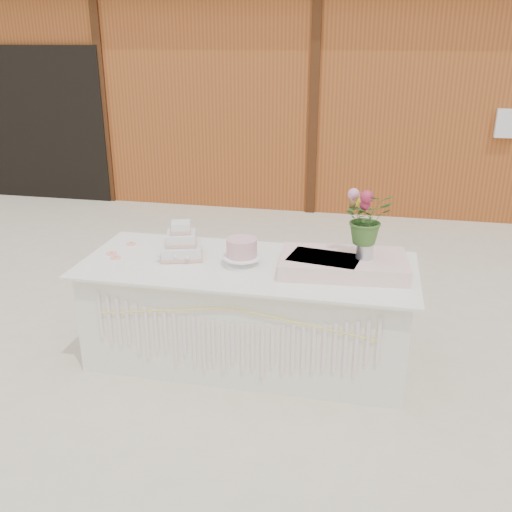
{
  "coord_description": "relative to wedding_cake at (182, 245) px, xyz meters",
  "views": [
    {
      "loc": [
        0.84,
        -3.7,
        2.28
      ],
      "look_at": [
        0.0,
        0.3,
        0.72
      ],
      "focal_mm": 40.0,
      "sensor_mm": 36.0,
      "label": 1
    }
  ],
  "objects": [
    {
      "name": "cake_table",
      "position": [
        0.51,
        -0.05,
        -0.47
      ],
      "size": [
        2.4,
        1.0,
        0.77
      ],
      "color": "silver",
      "rests_on": "ground"
    },
    {
      "name": "ground",
      "position": [
        0.51,
        -0.05,
        -0.86
      ],
      "size": [
        80.0,
        80.0,
        0.0
      ],
      "primitive_type": "plane",
      "color": "beige",
      "rests_on": "ground"
    },
    {
      "name": "pink_cake_stand",
      "position": [
        0.47,
        -0.08,
        0.02
      ],
      "size": [
        0.28,
        0.28,
        0.2
      ],
      "color": "white",
      "rests_on": "cake_table"
    },
    {
      "name": "loose_flowers",
      "position": [
        -0.54,
        0.02,
        -0.08
      ],
      "size": [
        0.25,
        0.41,
        0.02
      ],
      "primitive_type": null,
      "rotation": [
        0.0,
        0.0,
        -0.26
      ],
      "color": "pink",
      "rests_on": "cake_table"
    },
    {
      "name": "wedding_cake",
      "position": [
        0.0,
        0.0,
        0.0
      ],
      "size": [
        0.37,
        0.37,
        0.27
      ],
      "rotation": [
        0.0,
        0.0,
        0.3
      ],
      "color": "silver",
      "rests_on": "cake_table"
    },
    {
      "name": "flower_vase",
      "position": [
        1.33,
        -0.04,
        0.1
      ],
      "size": [
        0.12,
        0.12,
        0.16
      ],
      "primitive_type": "cylinder",
      "color": "silver",
      "rests_on": "satin_runner"
    },
    {
      "name": "barn",
      "position": [
        0.5,
        5.95,
        0.82
      ],
      "size": [
        12.6,
        4.6,
        3.3
      ],
      "color": "brown",
      "rests_on": "ground"
    },
    {
      "name": "bouquet",
      "position": [
        1.33,
        -0.04,
        0.35
      ],
      "size": [
        0.4,
        0.38,
        0.36
      ],
      "primitive_type": "imported",
      "rotation": [
        0.0,
        0.0,
        0.4
      ],
      "color": "#385F26",
      "rests_on": "flower_vase"
    },
    {
      "name": "satin_runner",
      "position": [
        1.19,
        -0.04,
        -0.04
      ],
      "size": [
        0.9,
        0.57,
        0.11
      ],
      "primitive_type": "cube",
      "rotation": [
        0.0,
        0.0,
        0.08
      ],
      "color": "#FFD1CD",
      "rests_on": "cake_table"
    }
  ]
}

